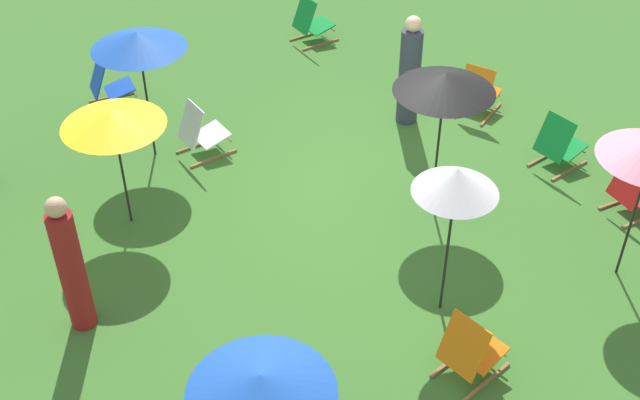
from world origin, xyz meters
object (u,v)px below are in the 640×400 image
at_px(deckchair_7, 479,93).
at_px(umbrella_0, 261,384).
at_px(umbrella_3, 113,118).
at_px(deckchair_3, 312,23).
at_px(umbrella_4, 138,40).
at_px(deckchair_4, 109,85).
at_px(umbrella_1, 445,82).
at_px(deckchair_2, 201,132).
at_px(person_0, 71,267).
at_px(umbrella_5, 456,181).
at_px(deckchair_9, 635,190).
at_px(deckchair_1, 471,350).
at_px(person_2, 410,73).
at_px(deckchair_0, 559,144).

height_order(deckchair_7, umbrella_0, umbrella_0).
bearing_deg(umbrella_3, deckchair_7, -103.14).
height_order(deckchair_3, umbrella_4, umbrella_4).
distance_m(deckchair_4, umbrella_0, 7.57).
height_order(umbrella_1, umbrella_4, umbrella_1).
bearing_deg(deckchair_2, deckchair_7, -109.75).
distance_m(deckchair_4, deckchair_7, 5.76).
bearing_deg(person_0, umbrella_5, -125.57).
bearing_deg(deckchair_3, deckchair_4, 91.91).
bearing_deg(deckchair_7, umbrella_1, 99.97).
distance_m(umbrella_3, person_0, 1.97).
bearing_deg(deckchair_9, deckchair_2, 50.10).
xyz_separation_m(deckchair_1, person_0, (3.36, 2.67, 0.48)).
bearing_deg(deckchair_7, deckchair_3, -10.74).
distance_m(deckchair_9, person_0, 7.07).
relative_size(deckchair_3, umbrella_3, 0.49).
bearing_deg(umbrella_0, deckchair_2, -28.94).
distance_m(umbrella_1, person_2, 2.35).
relative_size(umbrella_0, person_0, 0.97).
xyz_separation_m(deckchair_7, umbrella_0, (-3.07, 6.61, 1.25)).
height_order(deckchair_0, umbrella_5, umbrella_5).
relative_size(umbrella_0, umbrella_5, 0.87).
height_order(deckchair_7, person_2, person_2).
bearing_deg(deckchair_3, umbrella_0, 144.98).
relative_size(deckchair_1, deckchair_3, 1.00).
relative_size(umbrella_1, umbrella_5, 1.01).
xyz_separation_m(deckchair_0, person_2, (2.26, 0.70, 0.45)).
bearing_deg(umbrella_3, deckchair_2, -68.13).
bearing_deg(deckchair_9, deckchair_0, 8.62).
distance_m(deckchair_4, person_2, 4.68).
distance_m(deckchair_2, person_2, 3.20).
bearing_deg(umbrella_3, umbrella_5, -153.63).
xyz_separation_m(person_0, person_2, (0.56, -5.83, -0.03)).
distance_m(umbrella_3, umbrella_5, 4.18).
distance_m(deckchair_1, deckchair_4, 7.30).
bearing_deg(umbrella_5, person_0, 51.97).
relative_size(umbrella_4, person_2, 1.13).
xyz_separation_m(deckchair_1, umbrella_3, (4.59, 1.32, 1.21)).
xyz_separation_m(umbrella_0, person_2, (3.66, -5.64, -0.80)).
relative_size(deckchair_9, person_2, 0.49).
distance_m(deckchair_2, umbrella_5, 4.62).
distance_m(deckchair_1, umbrella_3, 4.93).
height_order(umbrella_4, person_2, umbrella_4).
height_order(deckchair_9, person_2, person_2).
xyz_separation_m(deckchair_7, umbrella_1, (-1.10, 2.23, 1.50)).
bearing_deg(umbrella_5, deckchair_0, -76.44).
distance_m(deckchair_2, umbrella_4, 1.62).
relative_size(umbrella_1, person_0, 1.12).
relative_size(deckchair_4, deckchair_7, 1.01).
distance_m(deckchair_0, umbrella_3, 6.08).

